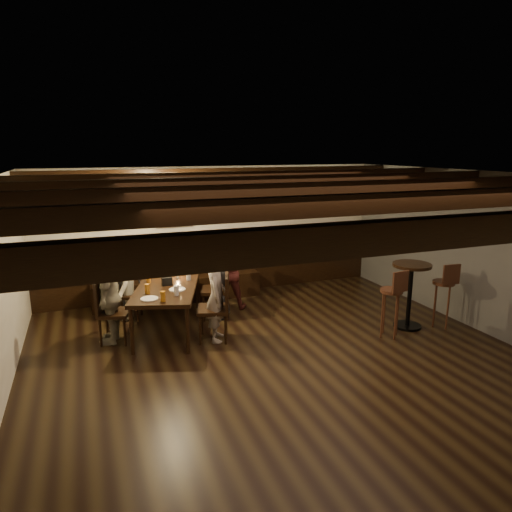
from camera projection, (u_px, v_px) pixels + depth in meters
name	position (u px, v px, depth m)	size (l,w,h in m)	color
room	(220.00, 253.00, 7.35)	(7.00, 7.00, 7.00)	black
dining_table	(168.00, 288.00, 6.91)	(1.40, 2.08, 0.72)	black
chair_left_near	(128.00, 303.00, 7.40)	(0.49, 0.49, 0.86)	black
chair_left_far	(114.00, 323.00, 6.53)	(0.53, 0.53, 0.92)	black
chair_right_near	(217.00, 300.00, 7.47)	(0.56, 0.56, 0.98)	black
chair_right_far	(215.00, 320.00, 6.59)	(0.56, 0.56, 0.97)	black
person_bench_left	(122.00, 274.00, 7.75)	(0.62, 0.40, 1.27)	#2B2B2E
person_bench_centre	(176.00, 273.00, 7.95)	(0.43, 0.28, 1.19)	gray
person_bench_right	(228.00, 271.00, 7.83)	(0.64, 0.50, 1.32)	maroon
person_left_near	(125.00, 283.00, 7.32)	(0.79, 0.45, 1.22)	#A59F8B
person_left_far	(110.00, 297.00, 6.43)	(0.80, 0.33, 1.36)	gray
person_right_near	(218.00, 283.00, 7.40)	(0.58, 0.38, 1.19)	black
person_right_far	(216.00, 297.00, 6.51)	(0.47, 0.31, 1.29)	gray
pint_a	(156.00, 268.00, 7.55)	(0.07, 0.07, 0.14)	#BF7219
pint_b	(188.00, 268.00, 7.53)	(0.07, 0.07, 0.14)	#BF7219
pint_c	(149.00, 278.00, 6.96)	(0.07, 0.07, 0.14)	#BF7219
pint_d	(189.00, 276.00, 7.09)	(0.07, 0.07, 0.14)	silver
pint_e	(147.00, 289.00, 6.43)	(0.07, 0.07, 0.14)	#BF7219
pint_f	(176.00, 291.00, 6.36)	(0.07, 0.07, 0.14)	silver
pint_g	(163.00, 296.00, 6.11)	(0.07, 0.07, 0.14)	#BF7219
plate_near	(149.00, 299.00, 6.21)	(0.24, 0.24, 0.01)	white
plate_far	(177.00, 289.00, 6.61)	(0.24, 0.24, 0.01)	white
condiment_caddy	(167.00, 281.00, 6.83)	(0.15, 0.10, 0.12)	black
candle	(178.00, 277.00, 7.19)	(0.05, 0.05, 0.05)	beige
high_top_table	(410.00, 286.00, 6.96)	(0.58, 0.58, 1.02)	black
bar_stool_left	(390.00, 312.00, 6.67)	(0.33, 0.35, 1.04)	#3C2113
bar_stool_right	(442.00, 303.00, 7.06)	(0.33, 0.34, 1.04)	#3C2113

